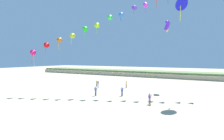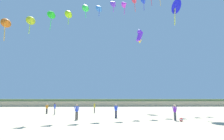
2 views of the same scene
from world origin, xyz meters
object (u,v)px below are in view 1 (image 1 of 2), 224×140
large_kite_mid_trail (181,4)px  person_far_right (122,91)px  person_far_center (96,90)px  large_kite_low_lead (167,26)px  person_near_left (150,98)px  person_mid_center (97,83)px  beach_ball (150,104)px  person_near_right (126,84)px  person_far_left (98,84)px

large_kite_mid_trail → person_far_right: bearing=-156.9°
person_far_center → large_kite_low_lead: 21.87m
person_near_left → person_far_right: same height
person_mid_center → person_far_center: person_far_center is taller
person_mid_center → person_far_center: 10.70m
large_kite_low_lead → beach_ball: bearing=-85.9°
person_mid_center → person_far_right: bearing=-34.1°
person_near_right → person_far_left: 6.58m
person_near_right → person_mid_center: size_ratio=1.08×
person_near_right → person_far_center: bearing=-97.3°
person_far_right → person_far_left: bearing=149.6°
person_near_left → beach_ball: size_ratio=4.60×
person_mid_center → large_kite_mid_trail: (19.42, -3.00, 15.39)m
beach_ball → person_near_left: bearing=109.3°
person_far_left → beach_ball: bearing=-31.0°
person_near_left → person_mid_center: (-16.34, 10.03, -0.09)m
person_near_left → person_mid_center: 19.18m
large_kite_low_lead → beach_ball: large_kite_low_lead is taller
beach_ball → person_far_right: bearing=148.1°
large_kite_mid_trail → person_far_center: bearing=-156.3°
large_kite_mid_trail → beach_ball: bearing=-109.2°
person_far_right → person_near_left: bearing=-27.0°
person_near_left → person_far_left: bearing=151.0°
person_far_right → person_far_center: size_ratio=0.98×
person_near_right → person_far_left: bearing=-147.1°
person_mid_center → large_kite_mid_trail: large_kite_mid_trail is taller
person_near_left → person_far_left: person_far_left is taller
person_far_center → beach_ball: 11.03m
person_near_right → beach_ball: size_ratio=4.52×
large_kite_low_lead → large_kite_mid_trail: (3.93, -8.51, 2.05)m
person_near_left → person_mid_center: bearing=148.5°
person_mid_center → person_far_right: 12.36m
person_mid_center → large_kite_mid_trail: 24.96m
person_near_left → person_near_right: bearing=128.0°
person_far_left → person_far_center: person_far_center is taller
person_near_right → person_far_left: person_far_left is taller
person_far_right → beach_ball: bearing=-31.9°
person_far_left → large_kite_low_lead: (13.82, 7.41, 13.23)m
person_mid_center → person_far_right: size_ratio=0.91×
person_near_right → person_far_left: size_ratio=0.96×
person_far_left → person_far_right: size_ratio=1.02×
person_far_right → large_kite_low_lead: size_ratio=0.61×
person_near_left → large_kite_mid_trail: size_ratio=0.40×
person_far_left → person_far_center: 8.21m
person_far_right → person_far_center: (-4.42, -2.06, 0.02)m
person_near_right → person_mid_center: (-7.19, -1.67, -0.07)m
person_far_right → large_kite_mid_trail: (9.18, 3.92, 15.30)m
person_far_left → large_kite_low_lead: size_ratio=0.62×
person_near_left → person_far_center: size_ratio=0.98×
large_kite_low_lead → person_near_left: bearing=-86.9°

